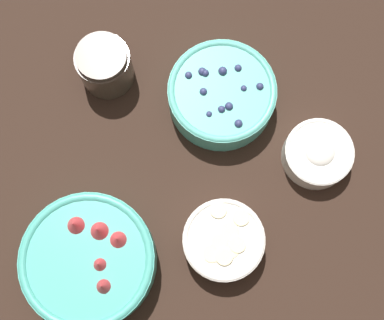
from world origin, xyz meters
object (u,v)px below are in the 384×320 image
at_px(bowl_bananas, 223,241).
at_px(jar_chocolate, 105,66).
at_px(bowl_strawberries, 89,260).
at_px(bowl_cream, 318,154).
at_px(bowl_blueberries, 222,94).

xyz_separation_m(bowl_bananas, jar_chocolate, (-0.22, -0.29, 0.01)).
distance_m(bowl_strawberries, bowl_cream, 0.42).
xyz_separation_m(bowl_strawberries, bowl_blueberries, (-0.34, 0.12, -0.00)).
height_order(bowl_strawberries, jar_chocolate, same).
relative_size(bowl_strawberries, bowl_cream, 1.84).
distance_m(bowl_cream, jar_chocolate, 0.40).
bearing_deg(jar_chocolate, bowl_cream, 85.93).
bearing_deg(bowl_strawberries, jar_chocolate, -163.59).
xyz_separation_m(bowl_strawberries, bowl_bananas, (-0.10, 0.20, -0.01)).
relative_size(bowl_blueberries, jar_chocolate, 1.97).
xyz_separation_m(bowl_cream, jar_chocolate, (-0.03, -0.40, 0.01)).
distance_m(bowl_blueberries, bowl_cream, 0.19).
bearing_deg(bowl_blueberries, bowl_bananas, 18.45).
bearing_deg(jar_chocolate, bowl_blueberries, 94.96).
relative_size(bowl_blueberries, bowl_bananas, 1.41).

